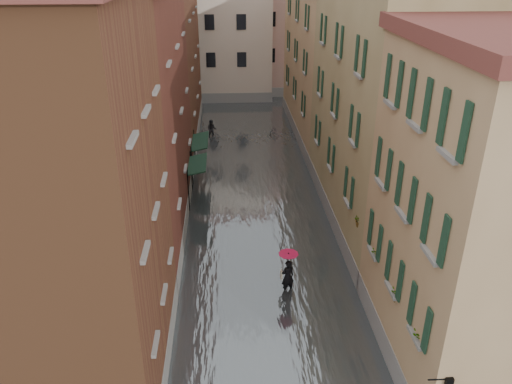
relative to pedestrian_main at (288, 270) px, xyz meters
name	(u,v)px	position (x,y,z in m)	size (l,w,h in m)	color
ground	(272,327)	(-0.87, -2.29, -1.21)	(120.00, 120.00, 0.00)	#535355
floodwater	(254,190)	(-0.87, 10.71, -1.11)	(10.00, 60.00, 0.20)	#505659
building_left_near	(56,216)	(-7.87, -4.29, 5.29)	(6.00, 8.00, 13.00)	brown
building_left_mid	(122,118)	(-7.87, 6.71, 5.04)	(6.00, 14.00, 12.50)	#5B271C
building_left_far	(155,51)	(-7.87, 21.71, 5.79)	(6.00, 16.00, 14.00)	brown
building_right_near	(491,223)	(6.13, -4.29, 4.54)	(6.00, 8.00, 11.50)	#9D7851
building_right_mid	(392,109)	(6.13, 6.71, 5.29)	(6.00, 14.00, 13.00)	tan
building_right_far	(333,65)	(6.13, 21.71, 4.54)	(6.00, 16.00, 11.50)	#9D7851
building_end_cream	(211,32)	(-3.87, 35.71, 5.29)	(12.00, 9.00, 13.00)	beige
building_end_pink	(295,33)	(5.13, 37.71, 4.79)	(10.00, 9.00, 12.00)	tan
awning_near	(197,165)	(-4.36, 9.34, 1.26)	(1.09, 2.98, 2.80)	#163323
awning_far	(200,142)	(-4.35, 13.34, 1.27)	(1.09, 3.40, 2.80)	#163323
wall_lantern	(448,381)	(3.46, -8.29, 1.80)	(0.71, 0.22, 0.35)	black
window_planters	(387,264)	(3.25, -3.14, 2.30)	(0.59, 8.25, 0.84)	#9C5533
pedestrian_main	(288,270)	(0.00, 0.00, 0.00)	(0.88, 0.88, 2.06)	black
pedestrian_far	(212,129)	(-3.74, 21.06, -0.41)	(0.77, 0.60, 1.59)	black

